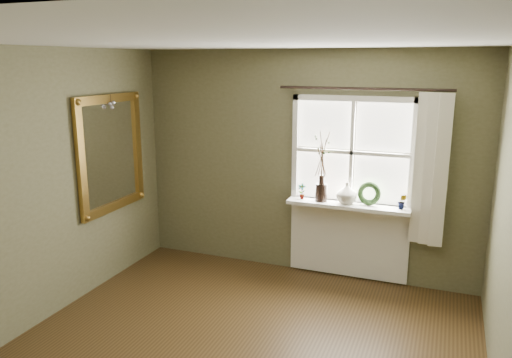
{
  "coord_description": "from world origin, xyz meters",
  "views": [
    {
      "loc": [
        1.54,
        -3.21,
        2.46
      ],
      "look_at": [
        -0.32,
        1.55,
        1.25
      ],
      "focal_mm": 35.0,
      "sensor_mm": 36.0,
      "label": 1
    }
  ],
  "objects_px": {
    "cream_vase": "(347,193)",
    "dark_jug": "(321,192)",
    "wreath": "(369,196)",
    "gilt_mirror": "(111,153)"
  },
  "relations": [
    {
      "from": "cream_vase",
      "to": "dark_jug",
      "type": "bearing_deg",
      "value": 180.0
    },
    {
      "from": "dark_jug",
      "to": "wreath",
      "type": "distance_m",
      "value": 0.53
    },
    {
      "from": "wreath",
      "to": "gilt_mirror",
      "type": "bearing_deg",
      "value": -154.41
    },
    {
      "from": "dark_jug",
      "to": "wreath",
      "type": "xyz_separation_m",
      "value": [
        0.53,
        0.04,
        -0.0
      ]
    },
    {
      "from": "dark_jug",
      "to": "wreath",
      "type": "height_order",
      "value": "wreath"
    },
    {
      "from": "dark_jug",
      "to": "cream_vase",
      "type": "xyz_separation_m",
      "value": [
        0.29,
        0.0,
        0.02
      ]
    },
    {
      "from": "dark_jug",
      "to": "gilt_mirror",
      "type": "relative_size",
      "value": 0.15
    },
    {
      "from": "dark_jug",
      "to": "wreath",
      "type": "bearing_deg",
      "value": 4.34
    },
    {
      "from": "wreath",
      "to": "gilt_mirror",
      "type": "height_order",
      "value": "gilt_mirror"
    },
    {
      "from": "gilt_mirror",
      "to": "cream_vase",
      "type": "bearing_deg",
      "value": 18.23
    }
  ]
}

